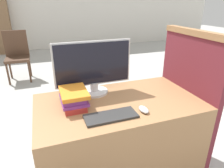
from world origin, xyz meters
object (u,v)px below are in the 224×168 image
keyboard (111,116)px  book_stack (73,98)px  monitor (93,68)px  mouse (144,109)px  far_chair (17,53)px

keyboard → book_stack: (-0.21, 0.25, 0.06)m
book_stack → monitor: bearing=41.1°
mouse → book_stack: (-0.47, 0.26, 0.05)m
keyboard → book_stack: book_stack is taller
keyboard → mouse: bearing=-1.6°
book_stack → far_chair: 2.97m
monitor → keyboard: 0.49m
keyboard → monitor: bearing=90.5°
far_chair → mouse: bearing=-71.7°
monitor → book_stack: bearing=-138.9°
keyboard → book_stack: size_ratio=1.33×
keyboard → book_stack: bearing=130.6°
monitor → keyboard: size_ratio=1.78×
monitor → mouse: size_ratio=6.06×
book_stack → mouse: bearing=-28.9°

